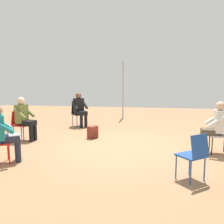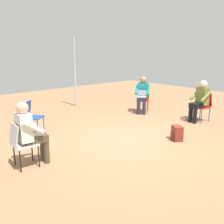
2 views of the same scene
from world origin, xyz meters
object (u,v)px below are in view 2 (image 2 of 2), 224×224
object	(u,v)px
person_in_white	(29,130)
person_in_olive	(200,99)
chair_southwest	(143,98)
backpack_near_laptop_user	(177,134)
chair_east	(21,142)
chair_southeast	(31,115)
chair_west	(203,105)
person_with_laptop	(143,93)

from	to	relation	value
person_in_white	person_in_olive	size ratio (longest dim) A/B	1.00
chair_southwest	person_in_olive	distance (m)	1.98
person_in_olive	backpack_near_laptop_user	xyz separation A→B (m)	(1.85, 0.53, -0.54)
chair_east	chair_southeast	world-z (taller)	same
chair_southwest	chair_southeast	size ratio (longest dim) A/B	1.00
person_in_olive	chair_southwest	bearing A→B (deg)	20.73
chair_west	person_with_laptop	distance (m)	2.00
person_with_laptop	person_in_olive	xyz separation A→B (m)	(-0.50, 1.84, 0.00)
chair_east	person_in_white	size ratio (longest dim) A/B	0.69
chair_east	chair_west	distance (m)	5.40
chair_southwest	chair_southeast	world-z (taller)	same
chair_east	person_in_olive	xyz separation A→B (m)	(-5.21, 0.49, 0.20)
chair_west	backpack_near_laptop_user	distance (m)	2.11
person_in_white	backpack_near_laptop_user	xyz separation A→B (m)	(-3.19, 1.01, -0.54)
chair_southwest	chair_west	world-z (taller)	same
person_with_laptop	person_in_olive	bearing A→B (deg)	159.41
chair_southwest	backpack_near_laptop_user	distance (m)	2.91
chair_southwest	person_in_white	distance (m)	4.91
chair_west	person_in_olive	bearing A→B (deg)	90.00
chair_southwest	person_in_olive	world-z (taller)	person_in_olive
person_in_white	backpack_near_laptop_user	size ratio (longest dim) A/B	3.44
chair_southwest	chair_southeast	distance (m)	3.93
person_in_white	person_in_olive	world-z (taller)	same
chair_east	person_with_laptop	distance (m)	4.91
person_with_laptop	chair_southwest	bearing A→B (deg)	-90.00
chair_southeast	person_with_laptop	xyz separation A→B (m)	(-3.78, 0.38, 0.20)
backpack_near_laptop_user	chair_southeast	bearing A→B (deg)	-48.62
chair_east	chair_southwest	distance (m)	5.06
chair_southeast	backpack_near_laptop_user	world-z (taller)	chair_southeast
chair_east	person_in_white	bearing A→B (deg)	90.00
chair_southeast	person_in_olive	bearing A→B (deg)	114.07
chair_west	chair_southeast	distance (m)	4.98
person_in_olive	person_with_laptop	bearing A→B (deg)	25.35
chair_west	chair_southeast	world-z (taller)	same
chair_southeast	backpack_near_laptop_user	size ratio (longest dim) A/B	2.36
person_in_olive	chair_southeast	bearing A→B (deg)	72.78
chair_southeast	chair_west	bearing A→B (deg)	114.63
person_with_laptop	person_in_white	world-z (taller)	same
chair_southeast	person_with_laptop	world-z (taller)	person_with_laptop
chair_southwest	backpack_near_laptop_user	bearing A→B (deg)	113.10
chair_east	person_with_laptop	xyz separation A→B (m)	(-4.71, -1.35, 0.20)
chair_southeast	chair_east	bearing A→B (deg)	23.15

